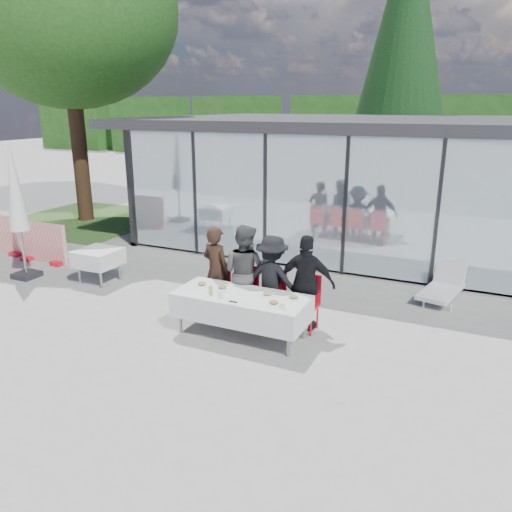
{
  "coord_description": "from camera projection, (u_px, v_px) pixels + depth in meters",
  "views": [
    {
      "loc": [
        3.84,
        -6.68,
        3.78
      ],
      "look_at": [
        0.16,
        1.2,
        1.14
      ],
      "focal_mm": 35.0,
      "sensor_mm": 36.0,
      "label": 1
    }
  ],
  "objects": [
    {
      "name": "ground",
      "position": [
        218.0,
        337.0,
        8.45
      ],
      "size": [
        90.0,
        90.0,
        0.0
      ],
      "primitive_type": "plane",
      "color": "gray",
      "rests_on": "ground"
    },
    {
      "name": "pavilion",
      "position": [
        419.0,
        165.0,
        14.09
      ],
      "size": [
        14.8,
        8.8,
        3.44
      ],
      "color": "gray",
      "rests_on": "ground"
    },
    {
      "name": "treeline",
      "position": [
        398.0,
        130.0,
        32.89
      ],
      "size": [
        62.5,
        2.0,
        4.4
      ],
      "color": "#183E13",
      "rests_on": "ground"
    },
    {
      "name": "dining_table",
      "position": [
        241.0,
        306.0,
        8.37
      ],
      "size": [
        2.26,
        0.96,
        0.75
      ],
      "color": "silver",
      "rests_on": "ground"
    },
    {
      "name": "diner_a",
      "position": [
        216.0,
        270.0,
        9.26
      ],
      "size": [
        0.73,
        0.73,
        1.67
      ],
      "primitive_type": "imported",
      "rotation": [
        0.0,
        0.0,
        2.91
      ],
      "color": "#301E15",
      "rests_on": "ground"
    },
    {
      "name": "diner_chair_a",
      "position": [
        218.0,
        285.0,
        9.37
      ],
      "size": [
        0.44,
        0.44,
        0.97
      ],
      "color": "red",
      "rests_on": "ground"
    },
    {
      "name": "diner_b",
      "position": [
        245.0,
        272.0,
        9.0
      ],
      "size": [
        1.01,
        1.01,
        1.76
      ],
      "primitive_type": "imported",
      "rotation": [
        0.0,
        0.0,
        2.95
      ],
      "color": "#4C4C4C",
      "rests_on": "ground"
    },
    {
      "name": "diner_chair_b",
      "position": [
        246.0,
        289.0,
        9.13
      ],
      "size": [
        0.44,
        0.44,
        0.97
      ],
      "color": "red",
      "rests_on": "ground"
    },
    {
      "name": "diner_c",
      "position": [
        272.0,
        280.0,
        8.81
      ],
      "size": [
        1.08,
        1.08,
        1.62
      ],
      "primitive_type": "imported",
      "rotation": [
        0.0,
        0.0,
        3.11
      ],
      "color": "black",
      "rests_on": "ground"
    },
    {
      "name": "diner_chair_c",
      "position": [
        273.0,
        294.0,
        8.91
      ],
      "size": [
        0.44,
        0.44,
        0.97
      ],
      "color": "red",
      "rests_on": "ground"
    },
    {
      "name": "diner_d",
      "position": [
        306.0,
        283.0,
        8.53
      ],
      "size": [
        1.08,
        1.08,
        1.7
      ],
      "primitive_type": "imported",
      "rotation": [
        0.0,
        0.0,
        3.23
      ],
      "color": "black",
      "rests_on": "ground"
    },
    {
      "name": "diner_chair_d",
      "position": [
        307.0,
        300.0,
        8.65
      ],
      "size": [
        0.44,
        0.44,
        0.97
      ],
      "color": "red",
      "rests_on": "ground"
    },
    {
      "name": "plate_a",
      "position": [
        202.0,
        284.0,
        8.7
      ],
      "size": [
        0.25,
        0.25,
        0.07
      ],
      "color": "white",
      "rests_on": "dining_table"
    },
    {
      "name": "plate_b",
      "position": [
        222.0,
        288.0,
        8.54
      ],
      "size": [
        0.25,
        0.25,
        0.07
      ],
      "color": "white",
      "rests_on": "dining_table"
    },
    {
      "name": "plate_c",
      "position": [
        267.0,
        294.0,
        8.24
      ],
      "size": [
        0.25,
        0.25,
        0.07
      ],
      "color": "white",
      "rests_on": "dining_table"
    },
    {
      "name": "plate_d",
      "position": [
        294.0,
        298.0,
        8.1
      ],
      "size": [
        0.25,
        0.25,
        0.07
      ],
      "color": "white",
      "rests_on": "dining_table"
    },
    {
      "name": "plate_extra",
      "position": [
        274.0,
        303.0,
        7.88
      ],
      "size": [
        0.25,
        0.25,
        0.07
      ],
      "color": "white",
      "rests_on": "dining_table"
    },
    {
      "name": "juice_bottle",
      "position": [
        211.0,
        290.0,
        8.29
      ],
      "size": [
        0.06,
        0.06,
        0.15
      ],
      "primitive_type": "cylinder",
      "color": "#8DAA47",
      "rests_on": "dining_table"
    },
    {
      "name": "drinking_glasses",
      "position": [
        251.0,
        300.0,
        7.94
      ],
      "size": [
        1.18,
        0.08,
        0.1
      ],
      "color": "silver",
      "rests_on": "dining_table"
    },
    {
      "name": "folded_eyeglasses",
      "position": [
        233.0,
        302.0,
        7.98
      ],
      "size": [
        0.14,
        0.03,
        0.01
      ],
      "primitive_type": "cube",
      "color": "black",
      "rests_on": "dining_table"
    },
    {
      "name": "spare_table_left",
      "position": [
        98.0,
        258.0,
        10.97
      ],
      "size": [
        0.86,
        0.86,
        0.74
      ],
      "color": "silver",
      "rests_on": "ground"
    },
    {
      "name": "market_umbrella",
      "position": [
        16.0,
        195.0,
        10.84
      ],
      "size": [
        0.5,
        0.5,
        3.0
      ],
      "color": "black",
      "rests_on": "ground"
    },
    {
      "name": "lounger",
      "position": [
        444.0,
        286.0,
        10.13
      ],
      "size": [
        0.87,
        1.43,
        0.72
      ],
      "color": "silver",
      "rests_on": "ground"
    },
    {
      "name": "deciduous_tree",
      "position": [
        66.0,
        12.0,
        15.21
      ],
      "size": [
        7.04,
        6.4,
        9.38
      ],
      "color": "#382316",
      "rests_on": "ground"
    },
    {
      "name": "conifer_tree",
      "position": [
        404.0,
        40.0,
        17.78
      ],
      "size": [
        4.0,
        4.0,
        10.5
      ],
      "color": "#382316",
      "rests_on": "ground"
    },
    {
      "name": "grass_patch",
      "position": [
        87.0,
        220.0,
        17.09
      ],
      "size": [
        5.0,
        5.0,
        0.02
      ],
      "primitive_type": "cube",
      "color": "#385926",
      "rests_on": "ground"
    }
  ]
}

